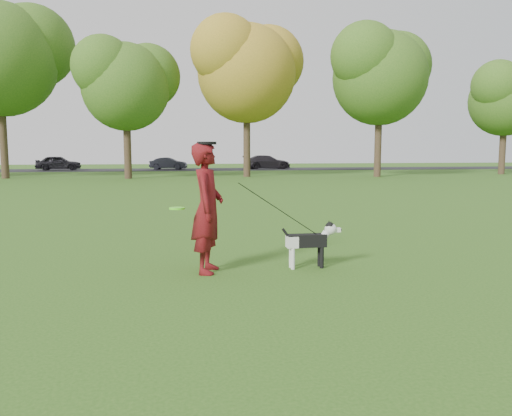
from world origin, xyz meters
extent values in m
plane|color=#285116|center=(0.00, 0.00, 0.00)|extent=(120.00, 120.00, 0.00)
cube|color=black|center=(0.00, 40.00, 0.01)|extent=(120.00, 7.00, 0.02)
imported|color=#540C0C|center=(-0.55, -0.58, 0.99)|extent=(0.62, 0.81, 1.98)
cube|color=black|center=(1.01, -0.56, 0.44)|extent=(0.62, 0.19, 0.20)
cube|color=silver|center=(0.78, -0.56, 0.43)|extent=(0.17, 0.19, 0.18)
cylinder|color=silver|center=(0.78, -0.62, 0.17)|extent=(0.06, 0.06, 0.34)
cylinder|color=silver|center=(0.78, -0.49, 0.17)|extent=(0.06, 0.06, 0.34)
cylinder|color=black|center=(1.25, -0.62, 0.17)|extent=(0.06, 0.06, 0.34)
cylinder|color=black|center=(1.25, -0.49, 0.17)|extent=(0.06, 0.06, 0.34)
cylinder|color=silver|center=(1.29, -0.56, 0.49)|extent=(0.20, 0.12, 0.22)
sphere|color=silver|center=(1.40, -0.56, 0.61)|extent=(0.19, 0.19, 0.19)
sphere|color=black|center=(1.39, -0.56, 0.65)|extent=(0.15, 0.15, 0.15)
cube|color=silver|center=(1.50, -0.56, 0.60)|extent=(0.12, 0.07, 0.07)
sphere|color=black|center=(1.57, -0.56, 0.60)|extent=(0.04, 0.04, 0.04)
cone|color=black|center=(1.39, -0.61, 0.71)|extent=(0.07, 0.07, 0.08)
cone|color=black|center=(1.39, -0.51, 0.71)|extent=(0.07, 0.07, 0.08)
cylinder|color=black|center=(0.71, -0.56, 0.51)|extent=(0.21, 0.04, 0.28)
cylinder|color=black|center=(1.23, -0.56, 0.50)|extent=(0.13, 0.13, 0.02)
imported|color=black|center=(-11.46, 40.00, 0.69)|extent=(4.06, 1.92, 1.34)
imported|color=black|center=(-1.55, 40.00, 0.59)|extent=(3.62, 1.88, 1.14)
imported|color=black|center=(7.95, 40.00, 0.69)|extent=(4.73, 2.25, 1.33)
cylinder|color=#5BF81F|center=(-1.00, -0.74, 1.01)|extent=(0.23, 0.23, 0.02)
cylinder|color=black|center=(-0.55, -0.58, 1.96)|extent=(0.29, 0.29, 0.04)
cylinder|color=#38281C|center=(-12.00, 27.00, 2.73)|extent=(0.48, 0.48, 5.46)
cylinder|color=#38281C|center=(-4.00, 25.50, 2.10)|extent=(0.48, 0.48, 4.20)
sphere|color=#426B1E|center=(-4.00, 25.50, 6.44)|extent=(5.60, 5.60, 5.60)
cylinder|color=#38281C|center=(4.00, 26.50, 2.52)|extent=(0.48, 0.48, 5.04)
sphere|color=#A58426|center=(4.00, 26.50, 7.73)|extent=(6.72, 6.72, 6.72)
cylinder|color=#38281C|center=(13.00, 25.00, 2.42)|extent=(0.48, 0.48, 4.83)
sphere|color=#426B1E|center=(13.00, 25.00, 7.41)|extent=(6.44, 6.44, 6.44)
cylinder|color=#38281C|center=(24.00, 27.00, 1.99)|extent=(0.48, 0.48, 3.99)
sphere|color=#426B1E|center=(24.00, 27.00, 6.12)|extent=(5.32, 5.32, 5.32)
camera|label=1|loc=(-1.04, -8.08, 1.86)|focal=35.00mm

